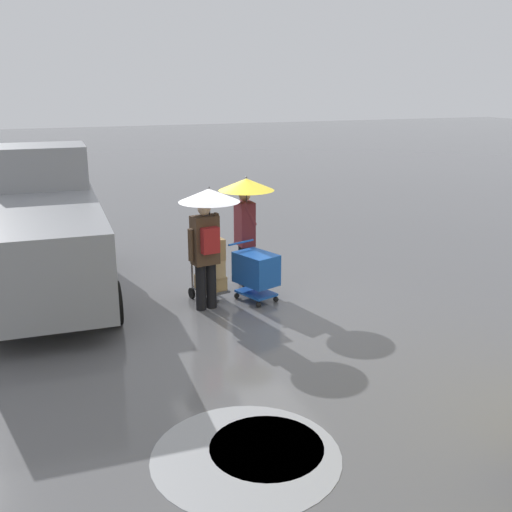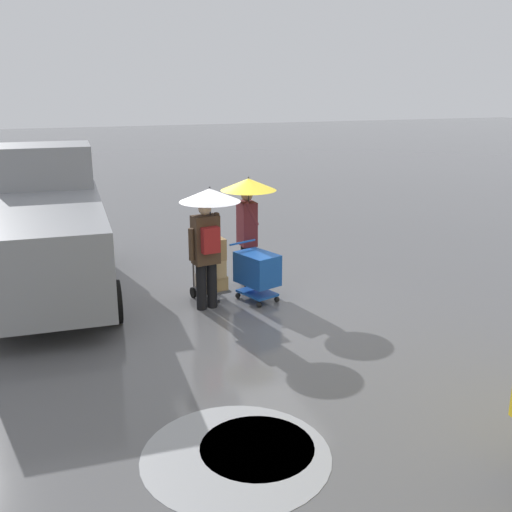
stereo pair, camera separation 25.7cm
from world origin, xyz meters
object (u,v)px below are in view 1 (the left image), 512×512
cargo_van_parked_right (44,233)px  pedestrian_black_side (246,206)px  pedestrian_pink_side (207,221)px  hand_dolly_boxes (210,265)px  shopping_cart_vendor (256,270)px

cargo_van_parked_right → pedestrian_black_side: 3.72m
pedestrian_pink_side → pedestrian_black_side: same height
cargo_van_parked_right → pedestrian_pink_side: cargo_van_parked_right is taller
cargo_van_parked_right → hand_dolly_boxes: cargo_van_parked_right is taller
shopping_cart_vendor → pedestrian_black_side: bearing=-96.8°
cargo_van_parked_right → pedestrian_black_side: cargo_van_parked_right is taller
hand_dolly_boxes → pedestrian_black_side: size_ratio=0.61×
shopping_cart_vendor → hand_dolly_boxes: size_ratio=0.77×
cargo_van_parked_right → shopping_cart_vendor: bearing=154.1°
pedestrian_black_side → hand_dolly_boxes: bearing=31.0°
pedestrian_pink_side → pedestrian_black_side: bearing=-139.1°
hand_dolly_boxes → pedestrian_pink_side: (0.13, 0.34, 0.90)m
pedestrian_pink_side → hand_dolly_boxes: bearing=-110.4°
shopping_cart_vendor → pedestrian_pink_side: bearing=4.9°
shopping_cart_vendor → pedestrian_pink_side: 1.36m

